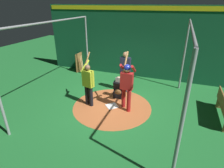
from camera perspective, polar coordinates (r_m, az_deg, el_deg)
ground_plane at (r=7.14m, az=0.00°, el=-6.97°), size 25.91×25.91×0.00m
dirt_circle at (r=7.14m, az=0.00°, el=-6.95°), size 3.02×3.02×0.01m
home_plate at (r=7.13m, az=0.00°, el=-6.89°), size 0.59×0.59×0.01m
batter at (r=6.52m, az=4.62°, el=0.39°), size 0.68×0.49×2.10m
catcher at (r=7.61m, az=2.11°, el=-1.69°), size 0.58×0.40×0.95m
umpire at (r=7.90m, az=4.12°, el=4.43°), size 0.23×0.49×1.82m
visitor at (r=6.87m, az=-7.42°, el=0.49°), size 0.61×0.51×2.02m
back_wall at (r=9.68m, az=7.48°, el=12.78°), size 0.23×9.91×3.59m
cage_frame at (r=6.31m, az=0.00°, el=9.85°), size 5.36×4.83×3.09m
bat_rack at (r=10.93m, az=-9.65°, el=6.81°), size 1.06×0.19×1.05m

